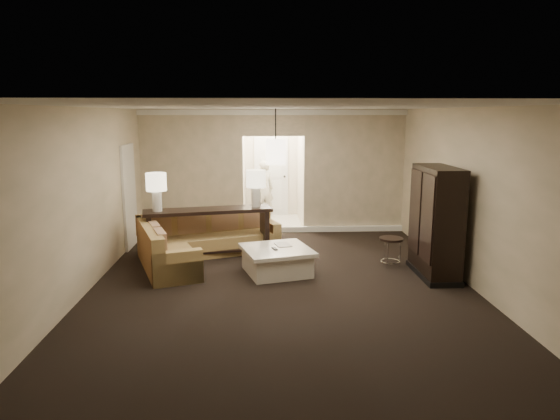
{
  "coord_description": "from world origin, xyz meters",
  "views": [
    {
      "loc": [
        -0.36,
        -7.31,
        2.7
      ],
      "look_at": [
        0.02,
        1.2,
        1.05
      ],
      "focal_mm": 32.0,
      "sensor_mm": 36.0,
      "label": 1
    }
  ],
  "objects_px": {
    "console_table": "(209,228)",
    "drink_table": "(391,246)",
    "sectional_sofa": "(197,243)",
    "armoire": "(436,224)",
    "person": "(264,186)",
    "coffee_table": "(277,260)"
  },
  "relations": [
    {
      "from": "console_table",
      "to": "drink_table",
      "type": "distance_m",
      "value": 3.41
    },
    {
      "from": "sectional_sofa",
      "to": "armoire",
      "type": "relative_size",
      "value": 1.54
    },
    {
      "from": "armoire",
      "to": "sectional_sofa",
      "type": "bearing_deg",
      "value": 164.32
    },
    {
      "from": "console_table",
      "to": "drink_table",
      "type": "height_order",
      "value": "console_table"
    },
    {
      "from": "sectional_sofa",
      "to": "armoire",
      "type": "distance_m",
      "value": 4.29
    },
    {
      "from": "sectional_sofa",
      "to": "drink_table",
      "type": "height_order",
      "value": "sectional_sofa"
    },
    {
      "from": "console_table",
      "to": "person",
      "type": "bearing_deg",
      "value": 61.36
    },
    {
      "from": "drink_table",
      "to": "person",
      "type": "distance_m",
      "value": 4.95
    },
    {
      "from": "armoire",
      "to": "drink_table",
      "type": "height_order",
      "value": "armoire"
    },
    {
      "from": "sectional_sofa",
      "to": "coffee_table",
      "type": "distance_m",
      "value": 1.71
    },
    {
      "from": "console_table",
      "to": "armoire",
      "type": "distance_m",
      "value": 4.13
    },
    {
      "from": "sectional_sofa",
      "to": "coffee_table",
      "type": "relative_size",
      "value": 2.1
    },
    {
      "from": "console_table",
      "to": "drink_table",
      "type": "bearing_deg",
      "value": -25.3
    },
    {
      "from": "console_table",
      "to": "armoire",
      "type": "relative_size",
      "value": 1.33
    },
    {
      "from": "coffee_table",
      "to": "console_table",
      "type": "relative_size",
      "value": 0.55
    },
    {
      "from": "sectional_sofa",
      "to": "console_table",
      "type": "distance_m",
      "value": 0.35
    },
    {
      "from": "console_table",
      "to": "drink_table",
      "type": "relative_size",
      "value": 4.66
    },
    {
      "from": "armoire",
      "to": "drink_table",
      "type": "distance_m",
      "value": 0.94
    },
    {
      "from": "coffee_table",
      "to": "armoire",
      "type": "distance_m",
      "value": 2.73
    },
    {
      "from": "console_table",
      "to": "person",
      "type": "xyz_separation_m",
      "value": [
        1.09,
        3.6,
        0.28
      ]
    },
    {
      "from": "coffee_table",
      "to": "drink_table",
      "type": "xyz_separation_m",
      "value": [
        2.05,
        0.27,
        0.15
      ]
    },
    {
      "from": "drink_table",
      "to": "armoire",
      "type": "bearing_deg",
      "value": -42.16
    }
  ]
}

